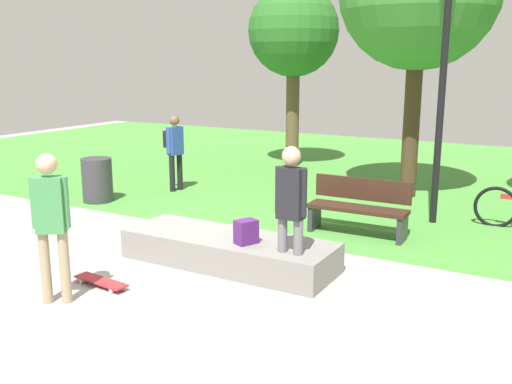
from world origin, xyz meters
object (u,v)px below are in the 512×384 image
at_px(skater_watching, 291,205).
at_px(skater_performing_trick, 51,217).
at_px(concrete_ledge, 229,250).
at_px(lamp_post, 445,53).
at_px(backpack_on_ledge, 246,232).
at_px(pedestrian_with_backpack, 174,146).
at_px(tree_broad_elm, 294,33).
at_px(park_bench_near_path, 359,206).
at_px(trash_bin, 97,180).
at_px(skateboard_by_ledge, 101,281).

bearing_deg(skater_watching, skater_performing_trick, -138.65).
bearing_deg(concrete_ledge, lamp_post, 61.02).
bearing_deg(backpack_on_ledge, concrete_ledge, 92.57).
bearing_deg(pedestrian_with_backpack, tree_broad_elm, 77.87).
xyz_separation_m(concrete_ledge, tree_broad_elm, (-2.63, 7.37, 3.26)).
bearing_deg(park_bench_near_path, skater_watching, -90.72).
distance_m(trash_bin, pedestrian_with_backpack, 1.81).
bearing_deg(tree_broad_elm, concrete_ledge, -70.36).
bearing_deg(concrete_ledge, park_bench_near_path, 64.15).
bearing_deg(tree_broad_elm, skateboard_by_ledge, -79.38).
relative_size(backpack_on_ledge, tree_broad_elm, 0.07).
height_order(tree_broad_elm, trash_bin, tree_broad_elm).
relative_size(tree_broad_elm, trash_bin, 5.34).
height_order(concrete_ledge, skater_performing_trick, skater_performing_trick).
height_order(backpack_on_ledge, pedestrian_with_backpack, pedestrian_with_backpack).
height_order(concrete_ledge, lamp_post, lamp_post).
bearing_deg(skater_watching, backpack_on_ledge, 175.03).
distance_m(park_bench_near_path, trash_bin, 5.33).
bearing_deg(trash_bin, backpack_on_ledge, -23.03).
relative_size(concrete_ledge, pedestrian_with_backpack, 1.84).
xyz_separation_m(concrete_ledge, skater_watching, (1.05, -0.21, 0.83)).
bearing_deg(trash_bin, skater_performing_trick, -50.70).
height_order(lamp_post, trash_bin, lamp_post).
distance_m(lamp_post, pedestrian_with_backpack, 5.79).
bearing_deg(skater_watching, tree_broad_elm, 115.88).
height_order(skater_performing_trick, skater_watching, skater_performing_trick).
distance_m(skater_performing_trick, lamp_post, 6.66).
bearing_deg(lamp_post, trash_bin, -164.16).
xyz_separation_m(backpack_on_ledge, pedestrian_with_backpack, (-3.86, 3.52, 0.41)).
height_order(tree_broad_elm, lamp_post, lamp_post).
bearing_deg(concrete_ledge, skateboard_by_ledge, -123.77).
bearing_deg(skater_performing_trick, trash_bin, 129.30).
bearing_deg(pedestrian_with_backpack, skater_performing_trick, -65.95).
height_order(skater_watching, tree_broad_elm, tree_broad_elm).
distance_m(backpack_on_ledge, tree_broad_elm, 8.60).
relative_size(park_bench_near_path, lamp_post, 0.33).
bearing_deg(trash_bin, lamp_post, 15.84).
relative_size(skater_performing_trick, pedestrian_with_backpack, 1.08).
distance_m(lamp_post, trash_bin, 6.90).
distance_m(tree_broad_elm, lamp_post, 6.00).
bearing_deg(skateboard_by_ledge, trash_bin, 134.97).
bearing_deg(skater_watching, trash_bin, 159.10).
bearing_deg(pedestrian_with_backpack, trash_bin, -115.35).
distance_m(park_bench_near_path, tree_broad_elm, 7.00).
height_order(backpack_on_ledge, tree_broad_elm, tree_broad_elm).
height_order(park_bench_near_path, trash_bin, park_bench_near_path).
xyz_separation_m(concrete_ledge, skateboard_by_ledge, (-0.97, -1.46, -0.14)).
xyz_separation_m(backpack_on_ledge, skater_performing_trick, (-1.44, -1.91, 0.47)).
bearing_deg(trash_bin, concrete_ledge, -23.09).
distance_m(skater_watching, skateboard_by_ledge, 2.56).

